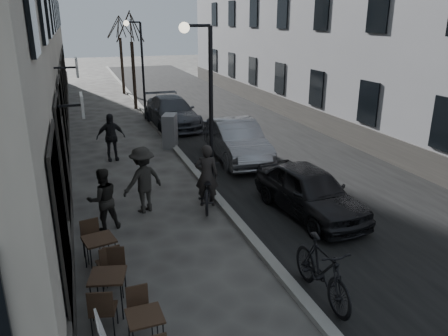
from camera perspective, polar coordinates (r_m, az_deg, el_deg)
ground at (r=8.29m, az=11.78°, el=-20.12°), size 120.00×120.00×0.00m
road at (r=23.25m, az=0.08°, el=6.10°), size 7.30×60.00×0.00m
kerb at (r=22.34m, az=-8.84°, el=5.49°), size 0.25×60.00×0.12m
streetlamp_near at (r=12.08m, az=-2.51°, el=9.34°), size 0.90×0.28×5.09m
streetlamp_far at (r=23.75m, az=-11.04°, el=13.75°), size 0.90×0.28×5.09m
tree_near at (r=26.65m, az=-12.09°, el=17.46°), size 2.40×2.40×5.70m
tree_far at (r=32.61m, az=-13.53°, el=17.56°), size 2.40×2.40×5.70m
bistro_set_a at (r=7.61m, az=-10.20°, el=-20.02°), size 0.59×1.40×0.82m
bistro_set_b at (r=8.57m, az=-14.82°, el=-15.05°), size 0.79×1.61×0.92m
bistro_set_c at (r=9.86m, az=-15.88°, el=-10.37°), size 0.74×1.58×0.90m
utility_cabinet at (r=18.53m, az=-7.07°, el=4.83°), size 0.83×1.06×1.40m
bicycle at (r=12.63m, az=-2.26°, el=-2.50°), size 1.36×2.26×1.12m
cyclist_rider at (r=12.50m, az=-2.28°, el=-0.98°), size 0.77×0.62×1.83m
pedestrian_near at (r=11.52m, az=-15.53°, el=-3.95°), size 0.91×0.77×1.65m
pedestrian_mid at (r=12.29m, az=-10.55°, el=-1.53°), size 1.40×1.15×1.88m
pedestrian_far at (r=17.13m, az=-14.57°, el=3.92°), size 1.10×0.54×1.82m
car_near at (r=12.24m, az=11.11°, el=-2.97°), size 1.96×4.12×1.36m
car_mid at (r=16.73m, az=1.64°, el=3.63°), size 1.87×4.67×1.51m
car_far at (r=22.21m, az=-6.82°, el=7.27°), size 2.23×5.09×1.46m
moped at (r=8.77m, az=12.67°, el=-12.89°), size 0.60×2.05×1.23m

